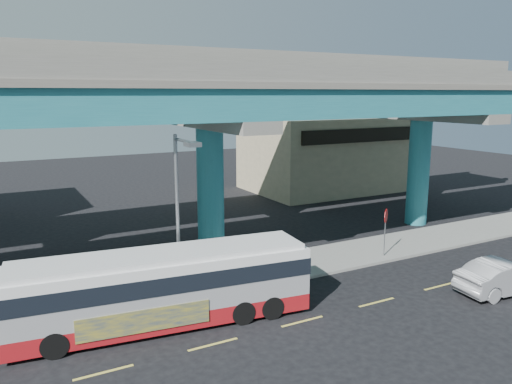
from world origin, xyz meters
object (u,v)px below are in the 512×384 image
sedan (505,277)px  stop_sign (386,222)px  transit_bus (164,286)px  parked_car (46,296)px  street_lamp (181,196)px

sedan → stop_sign: 6.78m
transit_bus → sedan: (15.05, -4.44, -0.87)m
transit_bus → parked_car: 5.39m
transit_bus → stop_sign: transit_bus is taller
transit_bus → street_lamp: (1.32, 1.31, 3.29)m
parked_car → street_lamp: street_lamp is taller
street_lamp → stop_sign: (12.27, 0.73, -2.82)m
transit_bus → street_lamp: size_ratio=1.64×
parked_car → stop_sign: 17.78m
transit_bus → parked_car: bearing=146.8°
sedan → stop_sign: stop_sign is taller
sedan → stop_sign: bearing=18.8°
parked_car → stop_sign: (17.68, -1.35, 1.36)m
parked_car → street_lamp: 7.14m
parked_car → transit_bus: bearing=-123.8°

